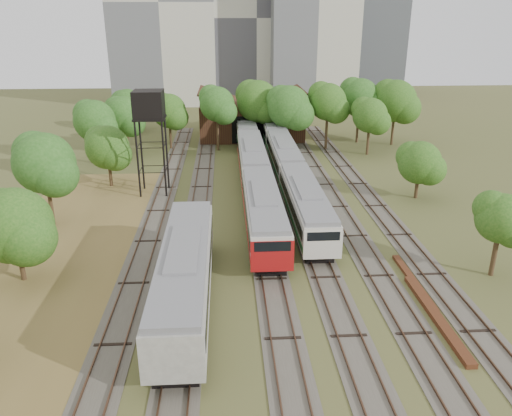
{
  "coord_description": "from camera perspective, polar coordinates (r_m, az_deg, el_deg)",
  "views": [
    {
      "loc": [
        -5.14,
        -21.69,
        17.92
      ],
      "look_at": [
        -2.64,
        18.72,
        2.5
      ],
      "focal_mm": 35.0,
      "sensor_mm": 36.0,
      "label": 1
    }
  ],
  "objects": [
    {
      "name": "ground",
      "position": [
        28.6,
        8.02,
        -18.18
      ],
      "size": [
        240.0,
        240.0,
        0.0
      ],
      "primitive_type": "plane",
      "color": "#475123",
      "rests_on": "ground"
    },
    {
      "name": "dry_grass_patch",
      "position": [
        36.98,
        -23.76,
        -10.06
      ],
      "size": [
        14.0,
        60.0,
        0.04
      ],
      "primitive_type": "cube",
      "color": "brown",
      "rests_on": "ground"
    },
    {
      "name": "tracks",
      "position": [
        50.2,
        1.8,
        -0.02
      ],
      "size": [
        24.6,
        80.0,
        0.19
      ],
      "color": "#4C473D",
      "rests_on": "ground"
    },
    {
      "name": "railcar_red_set",
      "position": [
        51.65,
        0.11,
        2.96
      ],
      "size": [
        3.14,
        34.57,
        3.88
      ],
      "color": "black",
      "rests_on": "ground"
    },
    {
      "name": "railcar_green_set",
      "position": [
        62.14,
        3.19,
        5.93
      ],
      "size": [
        2.99,
        52.08,
        3.69
      ],
      "color": "black",
      "rests_on": "ground"
    },
    {
      "name": "railcar_rear",
      "position": [
        78.02,
        -1.18,
        9.02
      ],
      "size": [
        2.96,
        16.08,
        3.66
      ],
      "color": "black",
      "rests_on": "ground"
    },
    {
      "name": "old_grey_coach",
      "position": [
        33.31,
        -8.11,
        -7.49
      ],
      "size": [
        3.29,
        18.0,
        4.07
      ],
      "color": "black",
      "rests_on": "ground"
    },
    {
      "name": "water_tower",
      "position": [
        53.71,
        -12.14,
        11.17
      ],
      "size": [
        3.19,
        3.19,
        11.04
      ],
      "color": "black",
      "rests_on": "ground"
    },
    {
      "name": "rail_pile_near",
      "position": [
        34.46,
        19.88,
        -11.56
      ],
      "size": [
        0.66,
        9.94,
        0.33
      ],
      "primitive_type": "cube",
      "color": "#572D19",
      "rests_on": "ground"
    },
    {
      "name": "rail_pile_far",
      "position": [
        38.17,
        17.55,
        -7.99
      ],
      "size": [
        0.5,
        8.07,
        0.26
      ],
      "primitive_type": "cube",
      "color": "#572D19",
      "rests_on": "ground"
    },
    {
      "name": "maintenance_shed",
      "position": [
        81.18,
        -0.57,
        10.2
      ],
      "size": [
        16.45,
        11.55,
        7.58
      ],
      "color": "#391C15",
      "rests_on": "ground"
    },
    {
      "name": "tree_band_left",
      "position": [
        52.0,
        -20.46,
        5.07
      ],
      "size": [
        8.93,
        77.72,
        8.62
      ],
      "color": "#382616",
      "rests_on": "ground"
    },
    {
      "name": "tree_band_far",
      "position": [
        73.6,
        2.94,
        11.74
      ],
      "size": [
        44.97,
        10.15,
        9.67
      ],
      "color": "#382616",
      "rests_on": "ground"
    },
    {
      "name": "tree_band_right",
      "position": [
        58.72,
        16.46,
        7.0
      ],
      "size": [
        4.92,
        39.55,
        7.89
      ],
      "color": "#382616",
      "rests_on": "ground"
    },
    {
      "name": "tower_left",
      "position": [
        117.44,
        -10.61,
        22.03
      ],
      "size": [
        22.0,
        16.0,
        42.0
      ],
      "primitive_type": "cube",
      "color": "beige",
      "rests_on": "ground"
    },
    {
      "name": "tower_centre",
      "position": [
        121.9,
        -0.2,
        20.89
      ],
      "size": [
        20.0,
        18.0,
        36.0
      ],
      "primitive_type": "cube",
      "color": "beige",
      "rests_on": "ground"
    },
    {
      "name": "tower_far_right",
      "position": [
        137.44,
        13.74,
        18.66
      ],
      "size": [
        12.0,
        12.0,
        28.0
      ],
      "primitive_type": "cube",
      "color": "#464A4F",
      "rests_on": "ground"
    }
  ]
}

